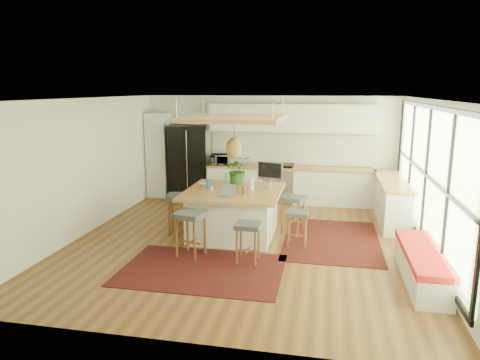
% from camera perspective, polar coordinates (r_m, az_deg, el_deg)
% --- Properties ---
extents(floor, '(7.00, 7.00, 0.00)m').
position_cam_1_polar(floor, '(8.53, 0.67, -7.98)').
color(floor, brown).
rests_on(floor, ground).
extents(ceiling, '(7.00, 7.00, 0.00)m').
position_cam_1_polar(ceiling, '(8.03, 0.71, 10.46)').
color(ceiling, white).
rests_on(ceiling, ground).
extents(wall_back, '(6.50, 0.00, 6.50)m').
position_cam_1_polar(wall_back, '(11.59, 3.89, 4.14)').
color(wall_back, white).
rests_on(wall_back, ground).
extents(wall_front, '(6.50, 0.00, 6.50)m').
position_cam_1_polar(wall_front, '(4.88, -6.95, -6.63)').
color(wall_front, white).
rests_on(wall_front, ground).
extents(wall_left, '(0.00, 7.00, 7.00)m').
position_cam_1_polar(wall_left, '(9.33, -19.35, 1.64)').
color(wall_left, white).
rests_on(wall_left, ground).
extents(wall_right, '(0.00, 7.00, 7.00)m').
position_cam_1_polar(wall_right, '(8.24, 23.51, 0.05)').
color(wall_right, white).
rests_on(wall_right, ground).
extents(window_wall, '(0.10, 6.20, 2.60)m').
position_cam_1_polar(window_wall, '(8.22, 23.34, 0.40)').
color(window_wall, black).
rests_on(window_wall, wall_right).
extents(pantry, '(0.55, 0.60, 2.25)m').
position_cam_1_polar(pantry, '(12.06, -10.40, 3.19)').
color(pantry, white).
rests_on(pantry, floor).
extents(back_counter_base, '(4.20, 0.60, 0.88)m').
position_cam_1_polar(back_counter_base, '(11.38, 6.36, -0.70)').
color(back_counter_base, white).
rests_on(back_counter_base, floor).
extents(back_counter_top, '(4.24, 0.64, 0.05)m').
position_cam_1_polar(back_counter_top, '(11.29, 6.41, 1.58)').
color(back_counter_top, '#AE783D').
rests_on(back_counter_top, back_counter_base).
extents(backsplash, '(4.20, 0.02, 0.80)m').
position_cam_1_polar(backsplash, '(11.51, 6.59, 4.04)').
color(backsplash, white).
rests_on(backsplash, wall_back).
extents(upper_cabinets, '(4.20, 0.34, 0.70)m').
position_cam_1_polar(upper_cabinets, '(11.28, 6.62, 7.96)').
color(upper_cabinets, white).
rests_on(upper_cabinets, wall_back).
extents(range, '(0.76, 0.62, 1.00)m').
position_cam_1_polar(range, '(11.39, 5.11, -0.36)').
color(range, '#A5A5AA').
rests_on(range, floor).
extents(right_counter_base, '(0.60, 2.50, 0.88)m').
position_cam_1_polar(right_counter_base, '(10.30, 19.09, -2.62)').
color(right_counter_base, white).
rests_on(right_counter_base, floor).
extents(right_counter_top, '(0.64, 2.54, 0.05)m').
position_cam_1_polar(right_counter_top, '(10.20, 19.26, -0.12)').
color(right_counter_top, '#AE783D').
rests_on(right_counter_top, right_counter_base).
extents(window_bench, '(0.52, 2.00, 0.50)m').
position_cam_1_polar(window_bench, '(7.34, 22.42, -10.18)').
color(window_bench, white).
rests_on(window_bench, floor).
extents(ceiling_panel, '(1.86, 1.86, 0.80)m').
position_cam_1_polar(ceiling_panel, '(8.52, -0.80, 6.16)').
color(ceiling_panel, '#AE783D').
rests_on(ceiling_panel, ceiling).
extents(rug_near, '(2.60, 1.80, 0.01)m').
position_cam_1_polar(rug_near, '(7.31, -4.93, -11.47)').
color(rug_near, black).
rests_on(rug_near, floor).
extents(rug_right, '(1.80, 2.60, 0.01)m').
position_cam_1_polar(rug_right, '(8.81, 11.74, -7.57)').
color(rug_right, black).
rests_on(rug_right, floor).
extents(fridge, '(1.13, 0.98, 1.94)m').
position_cam_1_polar(fridge, '(11.80, -6.79, 2.13)').
color(fridge, black).
rests_on(fridge, floor).
extents(island, '(1.85, 1.85, 0.93)m').
position_cam_1_polar(island, '(8.74, -0.84, -4.31)').
color(island, '#AE783D').
rests_on(island, floor).
extents(stool_near_left, '(0.56, 0.56, 0.79)m').
position_cam_1_polar(stool_near_left, '(7.78, -6.37, -7.26)').
color(stool_near_left, '#3D4244').
rests_on(stool_near_left, floor).
extents(stool_near_right, '(0.42, 0.42, 0.69)m').
position_cam_1_polar(stool_near_right, '(7.45, 1.03, -8.07)').
color(stool_near_right, '#3D4244').
rests_on(stool_near_right, floor).
extents(stool_right_front, '(0.40, 0.40, 0.67)m').
position_cam_1_polar(stool_right_front, '(8.27, 7.41, -6.14)').
color(stool_right_front, '#3D4244').
rests_on(stool_right_front, floor).
extents(stool_right_back, '(0.56, 0.56, 0.75)m').
position_cam_1_polar(stool_right_back, '(9.04, 6.86, -4.56)').
color(stool_right_back, '#3D4244').
rests_on(stool_right_back, floor).
extents(stool_left_side, '(0.55, 0.55, 0.80)m').
position_cam_1_polar(stool_left_side, '(9.02, -7.81, -4.62)').
color(stool_left_side, '#3D4244').
rests_on(stool_left_side, floor).
extents(laptop, '(0.37, 0.39, 0.23)m').
position_cam_1_polar(laptop, '(8.11, -1.79, -1.31)').
color(laptop, '#A5A5AA').
rests_on(laptop, island).
extents(monitor, '(0.60, 0.37, 0.53)m').
position_cam_1_polar(monitor, '(8.88, 3.88, 0.75)').
color(monitor, '#A5A5AA').
rests_on(monitor, island).
extents(microwave, '(0.53, 0.35, 0.33)m').
position_cam_1_polar(microwave, '(11.54, -2.52, 2.82)').
color(microwave, '#A5A5AA').
rests_on(microwave, back_counter_top).
extents(island_plant, '(0.72, 0.75, 0.46)m').
position_cam_1_polar(island_plant, '(9.17, -0.25, 0.95)').
color(island_plant, '#1E4C19').
rests_on(island_plant, island).
extents(island_bowl, '(0.25, 0.25, 0.05)m').
position_cam_1_polar(island_bowl, '(9.06, -4.61, -0.55)').
color(island_bowl, white).
rests_on(island_bowl, island).
extents(island_bottle_0, '(0.07, 0.07, 0.19)m').
position_cam_1_polar(island_bottle_0, '(8.82, -4.21, -0.43)').
color(island_bottle_0, blue).
rests_on(island_bottle_0, island).
extents(island_bottle_1, '(0.07, 0.07, 0.19)m').
position_cam_1_polar(island_bottle_1, '(8.55, -3.68, -0.82)').
color(island_bottle_1, silver).
rests_on(island_bottle_1, island).
extents(island_bottle_2, '(0.07, 0.07, 0.19)m').
position_cam_1_polar(island_bottle_2, '(8.26, 0.41, -1.23)').
color(island_bottle_2, '#9C4C34').
rests_on(island_bottle_2, island).
extents(island_bottle_3, '(0.07, 0.07, 0.19)m').
position_cam_1_polar(island_bottle_3, '(8.58, 1.51, -0.74)').
color(island_bottle_3, white).
rests_on(island_bottle_3, island).
extents(island_bottle_4, '(0.07, 0.07, 0.19)m').
position_cam_1_polar(island_bottle_4, '(8.88, -1.77, -0.32)').
color(island_bottle_4, '#548C64').
rests_on(island_bottle_4, island).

